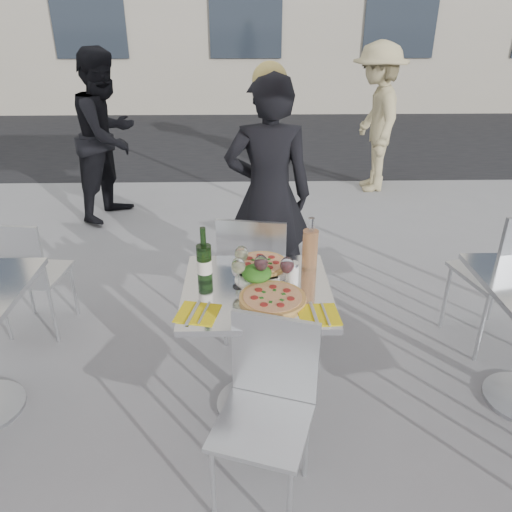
{
  "coord_description": "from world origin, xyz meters",
  "views": [
    {
      "loc": [
        -0.05,
        -2.11,
        1.97
      ],
      "look_at": [
        0.0,
        0.15,
        0.85
      ],
      "focal_mm": 35.0,
      "sensor_mm": 36.0,
      "label": 1
    }
  ],
  "objects_px": {
    "chair_far": "(254,269)",
    "wineglass_white_a": "(238,267)",
    "sugar_shaker": "(292,272)",
    "napkin_right": "(319,314)",
    "wine_bottle": "(204,262)",
    "salad_plate": "(257,275)",
    "wineglass_red_b": "(287,266)",
    "side_chair_lfar": "(26,269)",
    "side_chair_rfar": "(511,269)",
    "chair_near": "(268,398)",
    "pedestrian_b": "(376,119)",
    "pizza_near": "(273,298)",
    "pedestrian_a": "(108,136)",
    "napkin_left": "(198,313)",
    "main_table": "(257,324)",
    "pizza_far": "(262,265)",
    "woman_diner": "(268,196)",
    "carafe": "(310,249)",
    "wineglass_red_a": "(261,264)",
    "wineglass_white_b": "(242,255)"
  },
  "relations": [
    {
      "from": "chair_far",
      "to": "wineglass_white_a",
      "type": "bearing_deg",
      "value": 91.33
    },
    {
      "from": "sugar_shaker",
      "to": "napkin_right",
      "type": "relative_size",
      "value": 0.53
    },
    {
      "from": "sugar_shaker",
      "to": "wine_bottle",
      "type": "bearing_deg",
      "value": 179.02
    },
    {
      "from": "salad_plate",
      "to": "wineglass_red_b",
      "type": "height_order",
      "value": "wineglass_red_b"
    },
    {
      "from": "side_chair_lfar",
      "to": "side_chair_rfar",
      "type": "distance_m",
      "value": 2.99
    },
    {
      "from": "chair_near",
      "to": "pedestrian_b",
      "type": "xyz_separation_m",
      "value": [
        1.43,
        4.2,
        0.34
      ]
    },
    {
      "from": "pedestrian_b",
      "to": "pizza_near",
      "type": "height_order",
      "value": "pedestrian_b"
    },
    {
      "from": "pedestrian_b",
      "to": "napkin_right",
      "type": "xyz_separation_m",
      "value": [
        -1.2,
        -3.96,
        -0.09
      ]
    },
    {
      "from": "pedestrian_a",
      "to": "napkin_left",
      "type": "xyz_separation_m",
      "value": [
        1.15,
        -3.13,
        -0.08
      ]
    },
    {
      "from": "pedestrian_a",
      "to": "side_chair_rfar",
      "type": "bearing_deg",
      "value": -107.23
    },
    {
      "from": "wineglass_red_b",
      "to": "napkin_right",
      "type": "xyz_separation_m",
      "value": [
        0.12,
        -0.26,
        -0.11
      ]
    },
    {
      "from": "pedestrian_a",
      "to": "sugar_shaker",
      "type": "distance_m",
      "value": 3.26
    },
    {
      "from": "wine_bottle",
      "to": "wineglass_red_b",
      "type": "distance_m",
      "value": 0.4
    },
    {
      "from": "main_table",
      "to": "wine_bottle",
      "type": "height_order",
      "value": "wine_bottle"
    },
    {
      "from": "pizza_near",
      "to": "chair_near",
      "type": "bearing_deg",
      "value": -95.45
    },
    {
      "from": "pizza_near",
      "to": "wineglass_white_a",
      "type": "relative_size",
      "value": 1.99
    },
    {
      "from": "pedestrian_a",
      "to": "pizza_far",
      "type": "xyz_separation_m",
      "value": [
        1.45,
        -2.69,
        -0.07
      ]
    },
    {
      "from": "pedestrian_b",
      "to": "chair_far",
      "type": "bearing_deg",
      "value": -23.19
    },
    {
      "from": "side_chair_lfar",
      "to": "wine_bottle",
      "type": "relative_size",
      "value": 2.83
    },
    {
      "from": "chair_near",
      "to": "pedestrian_b",
      "type": "height_order",
      "value": "pedestrian_b"
    },
    {
      "from": "chair_near",
      "to": "napkin_right",
      "type": "height_order",
      "value": "chair_near"
    },
    {
      "from": "napkin_left",
      "to": "pedestrian_b",
      "type": "bearing_deg",
      "value": 78.25
    },
    {
      "from": "chair_near",
      "to": "woman_diner",
      "type": "distance_m",
      "value": 1.66
    },
    {
      "from": "salad_plate",
      "to": "carafe",
      "type": "relative_size",
      "value": 0.76
    },
    {
      "from": "side_chair_rfar",
      "to": "pizza_far",
      "type": "height_order",
      "value": "side_chair_rfar"
    },
    {
      "from": "woman_diner",
      "to": "pedestrian_b",
      "type": "relative_size",
      "value": 0.98
    },
    {
      "from": "napkin_left",
      "to": "salad_plate",
      "type": "bearing_deg",
      "value": 58.92
    },
    {
      "from": "pedestrian_a",
      "to": "napkin_right",
      "type": "relative_size",
      "value": 8.33
    },
    {
      "from": "woman_diner",
      "to": "pedestrian_a",
      "type": "relative_size",
      "value": 0.98
    },
    {
      "from": "salad_plate",
      "to": "sugar_shaker",
      "type": "xyz_separation_m",
      "value": [
        0.18,
        -0.01,
        0.02
      ]
    },
    {
      "from": "woman_diner",
      "to": "napkin_right",
      "type": "xyz_separation_m",
      "value": [
        0.16,
        -1.38,
        -0.07
      ]
    },
    {
      "from": "carafe",
      "to": "wineglass_white_a",
      "type": "bearing_deg",
      "value": -155.01
    },
    {
      "from": "main_table",
      "to": "chair_near",
      "type": "xyz_separation_m",
      "value": [
        0.04,
        -0.49,
        -0.04
      ]
    },
    {
      "from": "side_chair_rfar",
      "to": "carafe",
      "type": "bearing_deg",
      "value": 0.9
    },
    {
      "from": "pizza_near",
      "to": "sugar_shaker",
      "type": "distance_m",
      "value": 0.21
    },
    {
      "from": "pizza_near",
      "to": "pizza_far",
      "type": "height_order",
      "value": "pizza_far"
    },
    {
      "from": "wine_bottle",
      "to": "wineglass_red_a",
      "type": "bearing_deg",
      "value": -4.56
    },
    {
      "from": "pedestrian_a",
      "to": "napkin_right",
      "type": "xyz_separation_m",
      "value": [
        1.69,
        -3.15,
        -0.08
      ]
    },
    {
      "from": "side_chair_lfar",
      "to": "pizza_near",
      "type": "xyz_separation_m",
      "value": [
        1.52,
        -0.83,
        0.27
      ]
    },
    {
      "from": "wineglass_red_a",
      "to": "napkin_left",
      "type": "relative_size",
      "value": 0.74
    },
    {
      "from": "side_chair_lfar",
      "to": "wineglass_red_b",
      "type": "height_order",
      "value": "wineglass_red_b"
    },
    {
      "from": "woman_diner",
      "to": "napkin_right",
      "type": "bearing_deg",
      "value": 97.13
    },
    {
      "from": "salad_plate",
      "to": "wineglass_white_a",
      "type": "relative_size",
      "value": 1.4
    },
    {
      "from": "pizza_far",
      "to": "wineglass_white_a",
      "type": "relative_size",
      "value": 2.01
    },
    {
      "from": "pedestrian_b",
      "to": "wineglass_white_b",
      "type": "relative_size",
      "value": 10.64
    },
    {
      "from": "pedestrian_a",
      "to": "salad_plate",
      "type": "relative_size",
      "value": 7.59
    },
    {
      "from": "chair_near",
      "to": "pedestrian_b",
      "type": "relative_size",
      "value": 0.5
    },
    {
      "from": "wineglass_red_a",
      "to": "napkin_left",
      "type": "xyz_separation_m",
      "value": [
        -0.29,
        -0.26,
        -0.11
      ]
    },
    {
      "from": "pedestrian_a",
      "to": "sugar_shaker",
      "type": "xyz_separation_m",
      "value": [
        1.59,
        -2.85,
        -0.03
      ]
    },
    {
      "from": "pizza_far",
      "to": "wineglass_red_b",
      "type": "relative_size",
      "value": 2.01
    }
  ]
}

